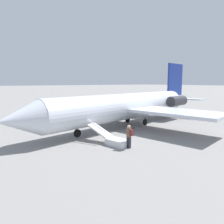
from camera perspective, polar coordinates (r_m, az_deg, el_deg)
name	(u,v)px	position (r m, az deg, el deg)	size (l,w,h in m)	color
ground_plane	(125,126)	(24.23, 3.42, -3.73)	(600.00, 600.00, 0.00)	gray
airplane_main	(131,105)	(24.61, 4.86, 1.71)	(27.14, 20.37, 7.45)	silver
boarding_stairs	(114,140)	(17.15, 0.50, -7.26)	(1.75, 4.14, 1.81)	silver
passenger	(129,135)	(16.13, 4.52, -5.99)	(0.38, 0.56, 1.74)	#23232D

